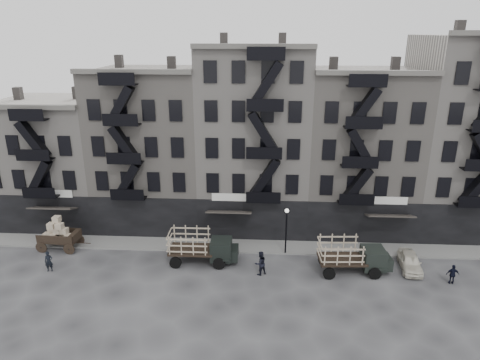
# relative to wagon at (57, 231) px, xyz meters

# --- Properties ---
(ground) EXTENTS (140.00, 140.00, 0.00)m
(ground) POSITION_rel_wagon_xyz_m (17.02, -2.48, -1.72)
(ground) COLOR #38383A
(ground) RESTS_ON ground
(sidewalk) EXTENTS (55.00, 2.50, 0.15)m
(sidewalk) POSITION_rel_wagon_xyz_m (17.02, 1.27, -1.65)
(sidewalk) COLOR slate
(sidewalk) RESTS_ON ground
(building_west) EXTENTS (10.00, 11.35, 13.20)m
(building_west) POSITION_rel_wagon_xyz_m (-2.98, 7.35, 4.28)
(building_west) COLOR #A7A099
(building_west) RESTS_ON ground
(building_midwest) EXTENTS (10.00, 11.35, 16.20)m
(building_midwest) POSITION_rel_wagon_xyz_m (7.02, 7.35, 5.78)
(building_midwest) COLOR gray
(building_midwest) RESTS_ON ground
(building_center) EXTENTS (10.00, 11.35, 18.20)m
(building_center) POSITION_rel_wagon_xyz_m (17.02, 7.35, 6.78)
(building_center) COLOR #A7A099
(building_center) RESTS_ON ground
(building_mideast) EXTENTS (10.00, 11.35, 16.20)m
(building_mideast) POSITION_rel_wagon_xyz_m (27.02, 7.35, 5.78)
(building_mideast) COLOR gray
(building_mideast) RESTS_ON ground
(building_east) EXTENTS (10.00, 11.35, 19.20)m
(building_east) POSITION_rel_wagon_xyz_m (37.02, 7.35, 7.28)
(building_east) COLOR #A7A099
(building_east) RESTS_ON ground
(lamp_post) EXTENTS (0.36, 0.36, 4.28)m
(lamp_post) POSITION_rel_wagon_xyz_m (20.02, 0.12, 1.06)
(lamp_post) COLOR black
(lamp_post) RESTS_ON ground
(wagon) EXTENTS (3.68, 2.15, 3.02)m
(wagon) POSITION_rel_wagon_xyz_m (0.00, 0.00, 0.00)
(wagon) COLOR black
(wagon) RESTS_ON ground
(stake_truck_west) EXTENTS (5.72, 2.42, 2.85)m
(stake_truck_west) POSITION_rel_wagon_xyz_m (12.95, -1.62, -0.09)
(stake_truck_west) COLOR black
(stake_truck_west) RESTS_ON ground
(stake_truck_east) EXTENTS (5.82, 2.67, 2.86)m
(stake_truck_east) POSITION_rel_wagon_xyz_m (25.18, -2.47, -0.09)
(stake_truck_east) COLOR black
(stake_truck_east) RESTS_ON ground
(car_east) EXTENTS (1.90, 3.95, 1.30)m
(car_east) POSITION_rel_wagon_xyz_m (30.02, -1.71, -1.07)
(car_east) COLOR beige
(car_east) RESTS_ON ground
(pedestrian_west) EXTENTS (0.71, 0.56, 1.70)m
(pedestrian_west) POSITION_rel_wagon_xyz_m (0.91, -3.71, -0.87)
(pedestrian_west) COLOR black
(pedestrian_west) RESTS_ON ground
(pedestrian_mid) EXTENTS (1.23, 1.16, 2.00)m
(pedestrian_mid) POSITION_rel_wagon_xyz_m (17.89, -3.25, -0.73)
(pedestrian_mid) COLOR black
(pedestrian_mid) RESTS_ON ground
(policeman) EXTENTS (0.97, 0.47, 1.60)m
(policeman) POSITION_rel_wagon_xyz_m (32.56, -3.75, -0.92)
(policeman) COLOR black
(policeman) RESTS_ON ground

